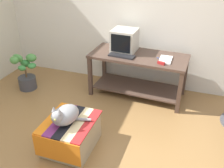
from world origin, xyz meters
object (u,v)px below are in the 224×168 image
object	(u,v)px
stapler	(161,63)
keyboard	(122,56)
desk	(138,68)
cat	(65,115)
tv_monitor	(124,41)
ottoman_with_blanket	(71,134)
potted_plant	(26,74)
book	(166,60)

from	to	relation	value
stapler	keyboard	bearing A→B (deg)	103.50
desk	cat	size ratio (longest dim) A/B	3.47
tv_monitor	stapler	bearing A→B (deg)	-23.95
ottoman_with_blanket	stapler	xyz separation A→B (m)	(0.84, 1.26, 0.53)
desk	ottoman_with_blanket	distance (m)	1.58
ottoman_with_blanket	desk	bearing A→B (deg)	72.98
tv_monitor	desk	bearing A→B (deg)	-17.13
stapler	tv_monitor	bearing A→B (deg)	85.38
desk	potted_plant	xyz separation A→B (m)	(-1.84, -0.42, -0.20)
book	ottoman_with_blanket	bearing A→B (deg)	-122.16
keyboard	ottoman_with_blanket	bearing A→B (deg)	-94.44
tv_monitor	stapler	distance (m)	0.74
ottoman_with_blanket	potted_plant	world-z (taller)	potted_plant
tv_monitor	ottoman_with_blanket	distance (m)	1.73
tv_monitor	stapler	xyz separation A→B (m)	(0.65, -0.32, -0.15)
book	stapler	world-z (taller)	stapler
desk	cat	xyz separation A→B (m)	(-0.48, -1.53, 0.01)
tv_monitor	potted_plant	size ratio (longest dim) A/B	0.62
tv_monitor	ottoman_with_blanket	xyz separation A→B (m)	(-0.19, -1.58, -0.68)
book	stapler	bearing A→B (deg)	-103.61
potted_plant	tv_monitor	bearing A→B (deg)	17.94
desk	book	bearing A→B (deg)	-6.61
cat	potted_plant	distance (m)	1.76
desk	tv_monitor	xyz separation A→B (m)	(-0.26, 0.09, 0.39)
keyboard	ottoman_with_blanket	distance (m)	1.46
book	ottoman_with_blanket	size ratio (longest dim) A/B	0.44
book	ottoman_with_blanket	distance (m)	1.75
keyboard	ottoman_with_blanket	world-z (taller)	keyboard
cat	potted_plant	xyz separation A→B (m)	(-1.35, 1.11, -0.22)
keyboard	cat	size ratio (longest dim) A/B	0.91
tv_monitor	ottoman_with_blanket	world-z (taller)	tv_monitor
ottoman_with_blanket	potted_plant	xyz separation A→B (m)	(-1.38, 1.07, 0.09)
desk	keyboard	bearing A→B (deg)	-147.17
keyboard	ottoman_with_blanket	xyz separation A→B (m)	(-0.22, -1.35, -0.52)
potted_plant	cat	bearing A→B (deg)	-39.37
keyboard	stapler	size ratio (longest dim) A/B	3.64
keyboard	potted_plant	distance (m)	1.68
desk	cat	bearing A→B (deg)	-105.08
tv_monitor	keyboard	world-z (taller)	tv_monitor
desk	keyboard	world-z (taller)	keyboard
tv_monitor	keyboard	distance (m)	0.28
keyboard	stapler	distance (m)	0.63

